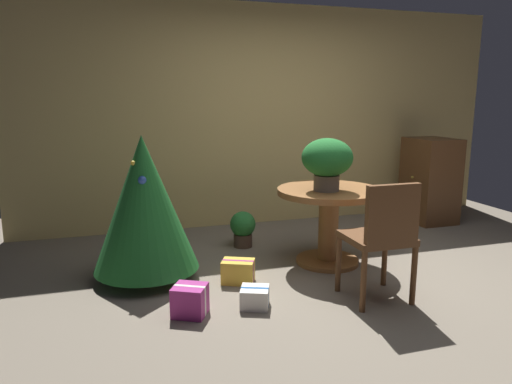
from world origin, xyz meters
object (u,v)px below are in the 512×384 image
flower_vase (327,160)px  gift_box_cream (255,297)px  holiday_tree (144,203)px  wooden_cabinet (430,180)px  gift_box_purple (190,300)px  potted_plant (243,228)px  gift_box_gold (238,271)px  wooden_chair_near (382,234)px  round_dining_table (329,212)px

flower_vase → gift_box_cream: size_ratio=1.77×
holiday_tree → wooden_cabinet: 3.65m
wooden_cabinet → gift_box_purple: bearing=-152.3°
holiday_tree → wooden_cabinet: size_ratio=1.19×
flower_vase → gift_box_cream: flower_vase is taller
flower_vase → potted_plant: flower_vase is taller
gift_box_cream → gift_box_gold: bearing=89.6°
flower_vase → gift_box_cream: 1.41m
gift_box_purple → gift_box_gold: size_ratio=0.95×
wooden_chair_near → holiday_tree: (-1.65, 1.00, 0.13)m
flower_vase → holiday_tree: (-1.58, 0.17, -0.33)m
holiday_tree → potted_plant: 1.28m
round_dining_table → wooden_chair_near: (0.00, -0.90, 0.04)m
round_dining_table → wooden_cabinet: 2.13m
wooden_chair_near → potted_plant: bearing=111.4°
wooden_chair_near → gift_box_cream: 1.06m
gift_box_purple → gift_box_gold: gift_box_purple is taller
flower_vase → wooden_cabinet: size_ratio=0.45×
gift_box_gold → gift_box_cream: bearing=-90.4°
round_dining_table → gift_box_cream: round_dining_table is taller
gift_box_cream → wooden_cabinet: wooden_cabinet is taller
round_dining_table → flower_vase: bearing=-133.0°
flower_vase → gift_box_purple: flower_vase is taller
potted_plant → gift_box_gold: bearing=-107.9°
holiday_tree → wooden_chair_near: bearing=-31.1°
wooden_cabinet → gift_box_gold: bearing=-156.0°
round_dining_table → wooden_cabinet: wooden_cabinet is taller
flower_vase → holiday_tree: size_ratio=0.38×
holiday_tree → gift_box_cream: holiday_tree is taller
gift_box_gold → flower_vase: bearing=9.9°
holiday_tree → gift_box_gold: holiday_tree is taller
wooden_cabinet → potted_plant: 2.54m
wooden_chair_near → holiday_tree: bearing=148.9°
wooden_chair_near → potted_plant: (-0.63, 1.61, -0.33)m
gift_box_cream → potted_plant: 1.46m
holiday_tree → gift_box_cream: bearing=-48.3°
round_dining_table → potted_plant: (-0.63, 0.71, -0.29)m
round_dining_table → flower_vase: size_ratio=2.04×
flower_vase → wooden_cabinet: 2.27m
flower_vase → gift_box_gold: 1.25m
wooden_cabinet → potted_plant: (-2.50, -0.32, -0.32)m
wooden_chair_near → potted_plant: 1.76m
gift_box_purple → gift_box_cream: size_ratio=1.13×
flower_vase → wooden_chair_near: size_ratio=0.50×
holiday_tree → gift_box_cream: 1.23m
gift_box_purple → gift_box_gold: (0.48, 0.48, -0.01)m
wooden_cabinet → wooden_chair_near: bearing=-134.2°
flower_vase → gift_box_cream: bearing=-143.5°
holiday_tree → gift_box_purple: (0.24, -0.80, -0.55)m
wooden_cabinet → flower_vase: bearing=-150.5°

